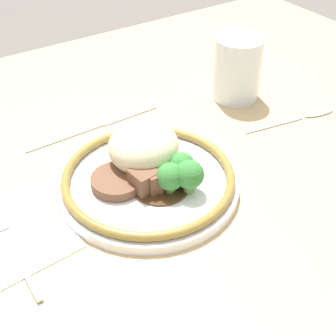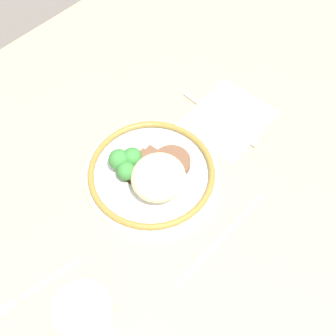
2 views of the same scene
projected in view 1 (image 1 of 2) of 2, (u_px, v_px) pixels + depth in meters
The scene contains 7 objects.
ground_plane at pixel (145, 202), 0.67m from camera, with size 8.00×8.00×0.00m, color #5B5651.
dining_table at pixel (144, 193), 0.65m from camera, with size 1.37×0.99×0.04m.
plate at pixel (149, 171), 0.62m from camera, with size 0.24×0.24×0.08m.
juice_glass at pixel (237, 72), 0.80m from camera, with size 0.08×0.08×0.11m.
fork at pixel (5, 233), 0.56m from camera, with size 0.02×0.19×0.00m.
knife at pixel (99, 126), 0.75m from camera, with size 0.23×0.01×0.00m.
spoon at pixel (308, 116), 0.77m from camera, with size 0.17×0.04×0.01m.
Camera 1 is at (-0.24, -0.43, 0.45)m, focal length 50.00 mm.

